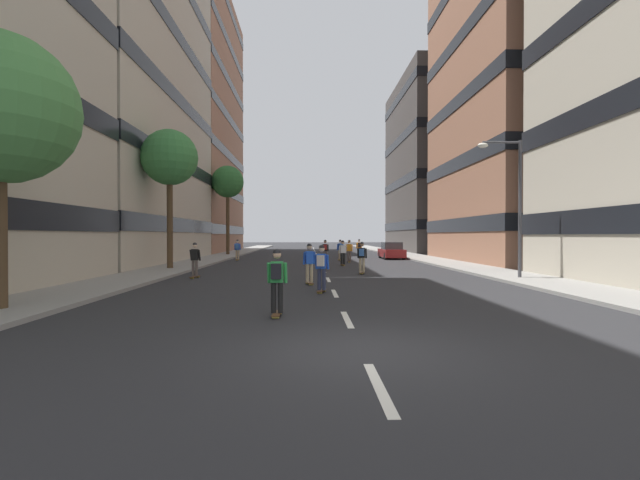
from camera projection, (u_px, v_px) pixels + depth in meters
ground_plane at (318, 259)px, 40.13m from camera, size 191.78×191.78×0.00m
sidewalk_left at (223, 256)px, 43.86m from camera, size 3.15×87.90×0.14m
sidewalk_right at (411, 256)px, 44.40m from camera, size 3.15×87.90×0.14m
lane_markings at (318, 258)px, 41.17m from camera, size 0.16×72.20×0.01m
building_left_mid at (71, 73)px, 34.31m from camera, size 16.94×22.37×29.32m
building_left_far at (165, 123)px, 56.94m from camera, size 16.94×22.79×33.20m
building_right_mid at (561, 47)px, 35.40m from camera, size 16.94×17.39×34.41m
building_right_far at (462, 166)px, 58.12m from camera, size 16.94×19.57×22.32m
parked_car_near at (392, 251)px, 39.97m from camera, size 1.82×4.40×1.52m
street_tree_near at (228, 183)px, 46.54m from camera, size 3.37×3.37×9.35m
street_tree_far at (170, 159)px, 26.91m from camera, size 3.39×3.39×8.45m
streetlamp_right at (512, 193)px, 20.90m from camera, size 2.13×0.30×6.50m
skater_0 at (349, 250)px, 34.84m from camera, size 0.55×0.92×1.78m
skater_1 at (277, 278)px, 11.56m from camera, size 0.54×0.91×1.78m
skater_2 at (195, 258)px, 21.95m from camera, size 0.56×0.92×1.78m
skater_3 at (325, 249)px, 34.95m from camera, size 0.55×0.92×1.78m
skater_4 at (362, 256)px, 24.31m from camera, size 0.57×0.92×1.78m
skater_5 at (359, 247)px, 41.95m from camera, size 0.54×0.91×1.78m
skater_6 at (309, 262)px, 19.09m from camera, size 0.57×0.92×1.78m
skater_7 at (321, 265)px, 16.37m from camera, size 0.57×0.92×1.78m
skater_8 at (340, 248)px, 37.43m from camera, size 0.57×0.92×1.78m
skater_9 at (237, 248)px, 37.59m from camera, size 0.53×0.90×1.78m
skater_10 at (343, 252)px, 30.93m from camera, size 0.55×0.92×1.78m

